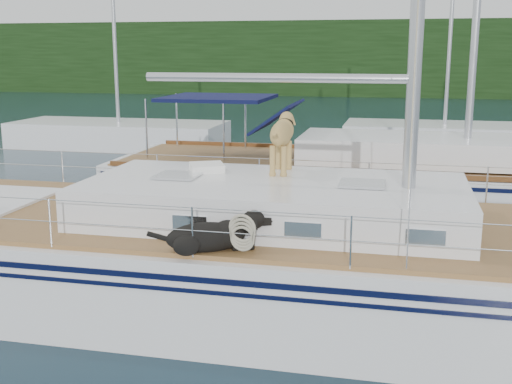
# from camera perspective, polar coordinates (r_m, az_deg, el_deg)

# --- Properties ---
(ground) EXTENTS (120.00, 120.00, 0.00)m
(ground) POSITION_cam_1_polar(r_m,az_deg,el_deg) (9.51, -3.25, -9.57)
(ground) COLOR black
(ground) RESTS_ON ground
(tree_line) EXTENTS (90.00, 3.00, 6.00)m
(tree_line) POSITION_cam_1_polar(r_m,az_deg,el_deg) (53.53, 10.44, 11.58)
(tree_line) COLOR black
(tree_line) RESTS_ON ground
(shore_bank) EXTENTS (92.00, 1.00, 1.20)m
(shore_bank) POSITION_cam_1_polar(r_m,az_deg,el_deg) (54.80, 10.40, 9.08)
(shore_bank) COLOR #595147
(shore_bank) RESTS_ON ground
(main_sailboat) EXTENTS (12.00, 3.90, 14.01)m
(main_sailboat) POSITION_cam_1_polar(r_m,az_deg,el_deg) (9.26, -2.74, -5.74)
(main_sailboat) COLOR white
(main_sailboat) RESTS_ON ground
(neighbor_sailboat) EXTENTS (11.00, 3.50, 13.30)m
(neighbor_sailboat) POSITION_cam_1_polar(r_m,az_deg,el_deg) (14.78, 9.15, 0.80)
(neighbor_sailboat) COLOR white
(neighbor_sailboat) RESTS_ON ground
(bg_boat_west) EXTENTS (8.00, 3.00, 11.65)m
(bg_boat_west) POSITION_cam_1_polar(r_m,az_deg,el_deg) (24.99, -12.08, 4.96)
(bg_boat_west) COLOR white
(bg_boat_west) RESTS_ON ground
(bg_boat_center) EXTENTS (7.20, 3.00, 11.65)m
(bg_boat_center) POSITION_cam_1_polar(r_m,az_deg,el_deg) (24.71, 16.36, 4.66)
(bg_boat_center) COLOR white
(bg_boat_center) RESTS_ON ground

